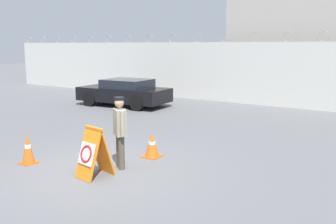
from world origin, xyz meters
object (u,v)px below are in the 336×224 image
barricade_sign (93,152)px  parked_car_front_coupe (124,92)px  security_guard (120,130)px  traffic_cone_mid (152,145)px  traffic_cone_near (28,149)px

barricade_sign → parked_car_front_coupe: (-5.65, 7.70, 0.09)m
security_guard → barricade_sign: bearing=116.5°
traffic_cone_mid → parked_car_front_coupe: parked_car_front_coupe is taller
barricade_sign → parked_car_front_coupe: 9.55m
traffic_cone_mid → barricade_sign: bearing=-96.1°
security_guard → traffic_cone_mid: (0.09, 1.11, -0.60)m
traffic_cone_mid → parked_car_front_coupe: size_ratio=0.15×
barricade_sign → traffic_cone_near: barricade_sign is taller
security_guard → traffic_cone_mid: security_guard is taller
security_guard → parked_car_front_coupe: security_guard is taller
traffic_cone_near → traffic_cone_mid: (2.16, 2.08, -0.05)m
barricade_sign → parked_car_front_coupe: size_ratio=0.25×
traffic_cone_near → traffic_cone_mid: 3.00m
security_guard → parked_car_front_coupe: bearing=-15.4°
traffic_cone_near → parked_car_front_coupe: 8.74m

